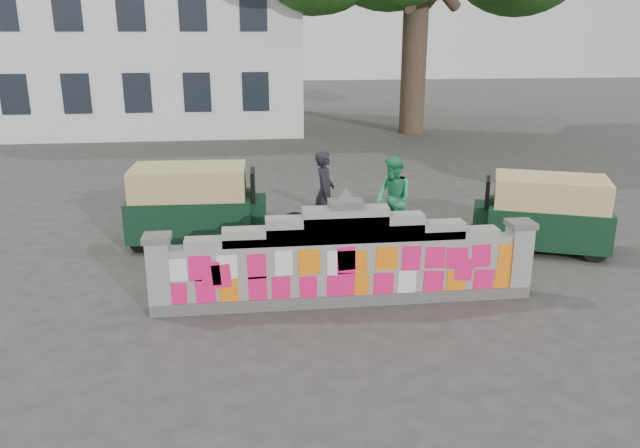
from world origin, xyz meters
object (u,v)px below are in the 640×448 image
object	(u,v)px
cyclist_rider	(325,203)
pedestrian	(393,198)
rickshaw_left	(194,203)
cyclist_bike	(325,219)
rickshaw_right	(545,212)

from	to	relation	value
cyclist_rider	pedestrian	size ratio (longest dim) A/B	0.95
pedestrian	rickshaw_left	xyz separation A→B (m)	(-4.30, 0.33, -0.05)
cyclist_rider	rickshaw_left	xyz separation A→B (m)	(-2.79, 0.36, -0.01)
cyclist_bike	rickshaw_right	world-z (taller)	rickshaw_right
cyclist_bike	rickshaw_left	bearing A→B (deg)	94.28
pedestrian	rickshaw_left	world-z (taller)	pedestrian
cyclist_bike	rickshaw_left	size ratio (longest dim) A/B	0.64
rickshaw_left	rickshaw_right	xyz separation A→B (m)	(7.27, -1.40, -0.06)
cyclist_bike	pedestrian	world-z (taller)	pedestrian
rickshaw_left	rickshaw_right	distance (m)	7.40
rickshaw_right	pedestrian	bearing A→B (deg)	2.09
cyclist_rider	rickshaw_right	bearing A→B (deg)	-91.37
rickshaw_left	pedestrian	bearing A→B (deg)	-2.10
cyclist_bike	rickshaw_left	distance (m)	2.83
cyclist_rider	rickshaw_right	size ratio (longest dim) A/B	0.61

